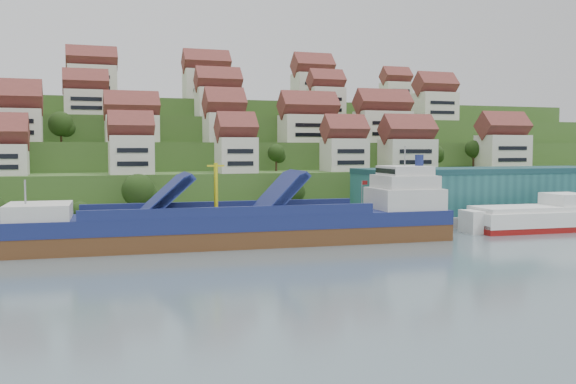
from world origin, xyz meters
name	(u,v)px	position (x,y,z in m)	size (l,w,h in m)	color
ground	(293,243)	(0.00, 0.00, 0.00)	(300.00, 300.00, 0.00)	slate
quay	(360,223)	(20.00, 15.00, 1.10)	(180.00, 14.00, 2.20)	gray
hillside	(188,166)	(0.00, 103.55, 10.66)	(260.00, 128.00, 31.00)	#2D4C1E
hillside_village	(218,117)	(0.65, 61.29, 24.71)	(161.06, 63.28, 29.23)	beige
hillside_trees	(183,152)	(-12.02, 42.87, 15.67)	(136.73, 62.49, 30.41)	#213B13
warehouse	(485,190)	(52.00, 17.00, 7.20)	(60.00, 15.00, 10.00)	#215A5C
flagpole	(362,197)	(18.11, 10.00, 6.88)	(1.28, 0.16, 8.00)	gray
cargo_ship	(251,226)	(-7.25, 1.32, 3.23)	(76.66, 15.98, 16.86)	#57341A
second_ship	(539,218)	(52.94, 0.36, 2.43)	(28.27, 11.80, 8.05)	maroon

